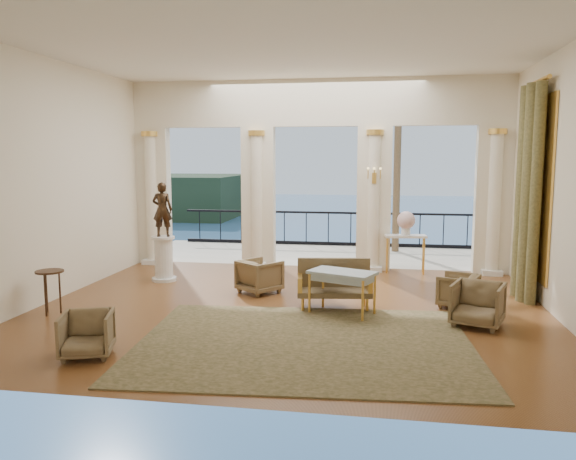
% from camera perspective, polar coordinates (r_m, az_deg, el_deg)
% --- Properties ---
extents(floor, '(9.00, 9.00, 0.00)m').
position_cam_1_polar(floor, '(10.07, 0.18, -8.03)').
color(floor, '#4F2D12').
rests_on(floor, ground).
extents(room_walls, '(9.00, 9.00, 9.00)m').
position_cam_1_polar(room_walls, '(8.61, -1.01, 8.72)').
color(room_walls, white).
rests_on(room_walls, ground).
extents(arcade, '(9.00, 0.56, 4.50)m').
position_cam_1_polar(arcade, '(13.49, 2.79, 6.99)').
color(arcade, beige).
rests_on(arcade, ground).
extents(terrace, '(10.00, 3.60, 0.10)m').
position_cam_1_polar(terrace, '(15.70, 3.56, -2.62)').
color(terrace, '#A69E8A').
rests_on(terrace, ground).
extents(balustrade, '(9.00, 0.06, 1.03)m').
position_cam_1_polar(balustrade, '(17.20, 4.12, -0.19)').
color(balustrade, black).
rests_on(balustrade, terrace).
extents(palm_tree, '(2.00, 2.00, 4.50)m').
position_cam_1_polar(palm_tree, '(16.25, 11.18, 12.26)').
color(palm_tree, '#4C3823').
rests_on(palm_tree, terrace).
extents(headland, '(22.00, 18.00, 6.00)m').
position_cam_1_polar(headland, '(85.79, -12.26, 3.46)').
color(headland, black).
rests_on(headland, sea).
extents(sea, '(160.00, 160.00, 0.00)m').
position_cam_1_polar(sea, '(70.14, 8.03, 0.24)').
color(sea, '#2B5F9C').
rests_on(sea, ground).
extents(curtain, '(0.33, 1.40, 4.09)m').
position_cam_1_polar(curtain, '(11.43, 23.23, 3.49)').
color(curtain, '#4D4929').
rests_on(curtain, ground).
extents(window_frame, '(0.04, 1.60, 3.40)m').
position_cam_1_polar(window_frame, '(11.47, 24.16, 3.86)').
color(window_frame, '#EEB64E').
rests_on(window_frame, room_walls).
extents(wall_sconce, '(0.30, 0.11, 0.33)m').
position_cam_1_polar(wall_sconce, '(13.10, 8.75, 5.34)').
color(wall_sconce, '#EEB64E').
rests_on(wall_sconce, arcade).
extents(rug, '(5.05, 4.07, 0.02)m').
position_cam_1_polar(rug, '(8.29, 1.68, -11.39)').
color(rug, '#33371A').
rests_on(rug, ground).
extents(armchair_a, '(0.81, 0.78, 0.67)m').
position_cam_1_polar(armchair_a, '(8.15, -19.77, -9.75)').
color(armchair_a, '#40301E').
rests_on(armchair_a, ground).
extents(armchair_b, '(0.95, 0.92, 0.78)m').
position_cam_1_polar(armchair_b, '(9.50, 18.71, -6.96)').
color(armchair_b, '#40301E').
rests_on(armchair_b, ground).
extents(armchair_c, '(0.80, 0.82, 0.67)m').
position_cam_1_polar(armchair_c, '(10.56, 16.90, -5.75)').
color(armchair_c, '#40301E').
rests_on(armchair_c, ground).
extents(armchair_d, '(0.97, 0.97, 0.73)m').
position_cam_1_polar(armchair_d, '(11.19, -2.90, -4.53)').
color(armchair_d, '#40301E').
rests_on(armchair_d, ground).
extents(settee, '(1.37, 0.74, 0.87)m').
position_cam_1_polar(settee, '(10.13, 4.70, -5.46)').
color(settee, '#40301E').
rests_on(settee, ground).
extents(game_table, '(1.24, 0.97, 0.75)m').
position_cam_1_polar(game_table, '(9.64, 5.52, -4.64)').
color(game_table, '#98AFC2').
rests_on(game_table, ground).
extents(pedestal, '(0.53, 0.53, 0.98)m').
position_cam_1_polar(pedestal, '(12.52, -12.51, -2.94)').
color(pedestal, silver).
rests_on(pedestal, ground).
extents(statue, '(0.46, 0.33, 1.17)m').
position_cam_1_polar(statue, '(12.37, -12.65, 2.05)').
color(statue, '#302115').
rests_on(statue, pedestal).
extents(console_table, '(0.97, 0.48, 0.89)m').
position_cam_1_polar(console_table, '(13.29, 11.85, -1.15)').
color(console_table, silver).
rests_on(console_table, ground).
extents(urn, '(0.42, 0.42, 0.55)m').
position_cam_1_polar(urn, '(13.23, 11.90, 0.85)').
color(urn, silver).
rests_on(urn, console_table).
extents(side_table, '(0.47, 0.47, 0.76)m').
position_cam_1_polar(side_table, '(10.44, -23.05, -4.39)').
color(side_table, black).
rests_on(side_table, ground).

